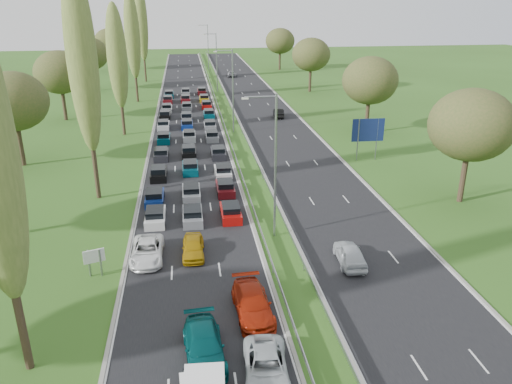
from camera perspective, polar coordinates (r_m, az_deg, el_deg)
ground at (r=77.00m, az=-2.73°, el=7.20°), size 260.00×260.00×0.00m
near_carriageway at (r=79.12m, az=-7.81°, el=7.41°), size 10.50×215.00×0.04m
far_carriageway at (r=80.28m, az=1.95°, el=7.80°), size 10.50×215.00×0.04m
central_reservation at (r=79.29m, az=-2.91°, el=8.02°), size 2.36×215.00×0.32m
lamp_columns at (r=73.80m, az=-2.66°, el=11.35°), size 0.18×140.18×12.00m
poplar_row at (r=63.51m, az=-16.86°, el=14.68°), size 2.80×127.80×22.44m
woodland_left at (r=61.29m, az=-26.92°, el=8.62°), size 8.00×166.00×11.10m
woodland_right at (r=67.39m, az=15.38°, el=11.11°), size 8.00×153.00×11.10m
traffic_queue_fill at (r=74.24m, az=-7.78°, el=6.84°), size 9.03×67.55×0.80m
near_car_2 at (r=39.28m, az=-12.32°, el=-6.59°), size 2.42×5.15×1.42m
near_car_7 at (r=29.07m, az=-5.97°, el=-17.09°), size 2.51×5.45×1.54m
near_car_8 at (r=39.24m, az=-7.19°, el=-6.26°), size 1.78×4.22×1.43m
near_car_10 at (r=27.75m, az=1.17°, el=-19.37°), size 2.71×5.15×1.38m
near_car_11 at (r=32.21m, az=-0.39°, el=-12.64°), size 2.48×5.52×1.57m
far_car_0 at (r=38.46m, az=10.69°, el=-6.98°), size 2.14×4.67×1.55m
far_car_1 at (r=84.70m, az=2.58°, el=9.03°), size 1.89×4.52×1.45m
far_car_2 at (r=130.43m, az=-2.78°, el=13.37°), size 2.63×5.21×1.41m
info_sign at (r=37.77m, az=-17.98°, el=-7.29°), size 1.45×0.58×2.10m
direction_sign at (r=62.47m, az=12.68°, el=6.72°), size 4.00×0.18×5.20m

